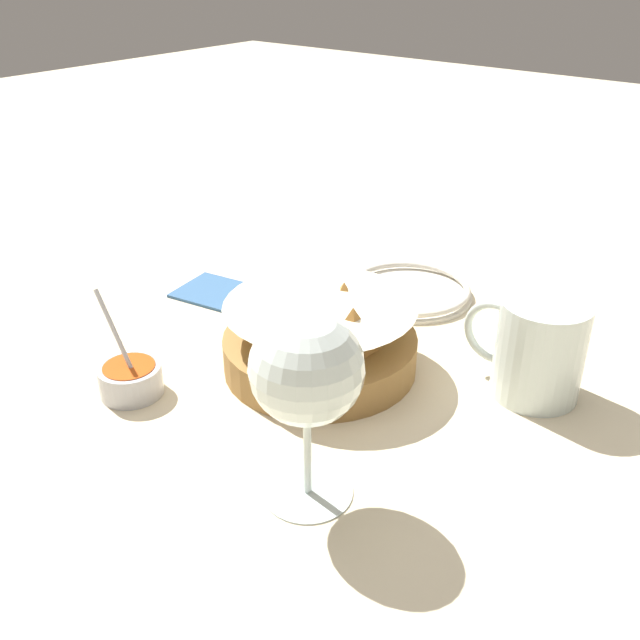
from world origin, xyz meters
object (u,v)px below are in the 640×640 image
(wine_glass, at_px, (307,374))
(beer_mug, at_px, (538,352))
(sauce_cup, at_px, (130,378))
(food_basket, at_px, (320,339))
(side_plate, at_px, (406,289))

(wine_glass, bearing_deg, beer_mug, -107.99)
(sauce_cup, height_order, beer_mug, sauce_cup)
(food_basket, xyz_separation_m, wine_glass, (-0.12, 0.17, 0.09))
(food_basket, distance_m, wine_glass, 0.23)
(food_basket, bearing_deg, wine_glass, 125.81)
(sauce_cup, distance_m, wine_glass, 0.27)
(food_basket, height_order, side_plate, food_basket)
(beer_mug, bearing_deg, wine_glass, 72.01)
(beer_mug, height_order, side_plate, beer_mug)
(wine_glass, xyz_separation_m, side_plate, (0.15, -0.39, -0.12))
(wine_glass, height_order, side_plate, wine_glass)
(sauce_cup, xyz_separation_m, beer_mug, (-0.34, -0.27, 0.03))
(food_basket, xyz_separation_m, sauce_cup, (0.12, 0.17, -0.02))
(wine_glass, distance_m, side_plate, 0.43)
(sauce_cup, bearing_deg, food_basket, -126.82)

